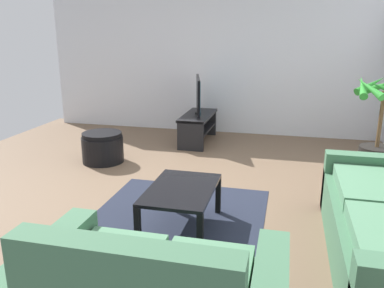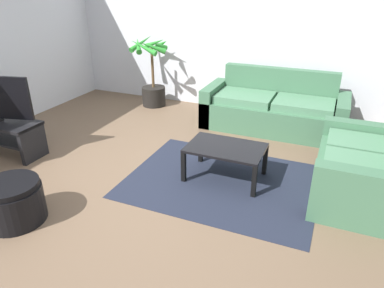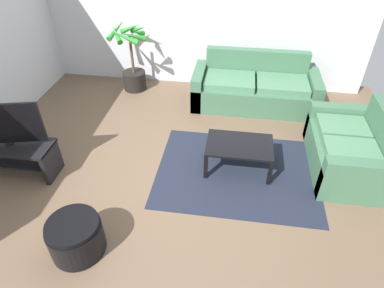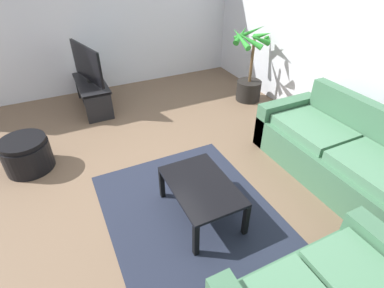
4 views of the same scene
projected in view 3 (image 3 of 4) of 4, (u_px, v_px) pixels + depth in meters
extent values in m
plane|color=brown|center=(176.00, 186.00, 4.38)|extent=(6.60, 6.60, 0.00)
cube|color=silver|center=(205.00, 14.00, 5.90)|extent=(6.00, 0.06, 2.70)
cube|color=#3F6B4C|center=(254.00, 95.00, 5.90)|extent=(2.17, 0.90, 0.42)
cube|color=#3F6B4C|center=(257.00, 63.00, 5.91)|extent=(1.81, 0.16, 0.48)
cube|color=#3F6B4C|center=(199.00, 86.00, 5.95)|extent=(0.18, 0.90, 0.62)
cube|color=#3F6B4C|center=(313.00, 94.00, 5.72)|extent=(0.18, 0.90, 0.62)
cube|color=#4F7F5D|center=(230.00, 81.00, 5.74)|extent=(0.86, 0.66, 0.12)
cube|color=#4F7F5D|center=(283.00, 84.00, 5.64)|extent=(0.86, 0.66, 0.12)
cube|color=#3F6B4C|center=(345.00, 155.00, 4.56)|extent=(0.90, 1.46, 0.42)
cube|color=#3F6B4C|center=(359.00, 182.00, 4.00)|extent=(0.90, 0.18, 0.62)
cube|color=#3F6B4C|center=(338.00, 124.00, 5.00)|extent=(0.90, 0.18, 0.62)
cube|color=#4F7F5D|center=(352.00, 152.00, 4.18)|extent=(0.66, 0.51, 0.12)
cube|color=#4F7F5D|center=(343.00, 128.00, 4.61)|extent=(0.66, 0.51, 0.12)
cube|color=black|center=(10.00, 146.00, 4.34)|extent=(1.10, 0.45, 0.04)
cube|color=black|center=(16.00, 159.00, 4.48)|extent=(1.02, 0.39, 0.03)
cube|color=black|center=(52.00, 162.00, 4.41)|extent=(0.06, 0.41, 0.47)
cube|color=black|center=(1.00, 124.00, 4.13)|extent=(0.99, 0.28, 0.57)
cube|color=teal|center=(2.00, 123.00, 4.14)|extent=(0.93, 0.24, 0.52)
cylinder|color=black|center=(9.00, 143.00, 4.31)|extent=(0.10, 0.10, 0.04)
cube|color=black|center=(240.00, 145.00, 4.43)|extent=(0.89, 0.59, 0.03)
cube|color=black|center=(206.00, 167.00, 4.40)|extent=(0.05, 0.05, 0.38)
cube|color=black|center=(270.00, 173.00, 4.30)|extent=(0.05, 0.05, 0.38)
cube|color=black|center=(210.00, 142.00, 4.82)|extent=(0.05, 0.05, 0.38)
cube|color=black|center=(269.00, 148.00, 4.72)|extent=(0.05, 0.05, 0.38)
cube|color=#1E2333|center=(237.00, 172.00, 4.60)|extent=(2.20, 1.70, 0.01)
cylinder|color=black|center=(135.00, 80.00, 6.42)|extent=(0.44, 0.44, 0.35)
cylinder|color=brown|center=(132.00, 54.00, 6.09)|extent=(0.05, 0.05, 0.72)
cone|color=#2A8C2C|center=(138.00, 33.00, 5.79)|extent=(0.17, 0.38, 0.22)
cone|color=#2A8C2C|center=(138.00, 29.00, 5.96)|extent=(0.40, 0.34, 0.25)
cone|color=#2A8C2C|center=(130.00, 28.00, 5.99)|extent=(0.39, 0.16, 0.23)
cone|color=#2A8C2C|center=(116.00, 29.00, 5.93)|extent=(0.26, 0.55, 0.29)
cone|color=#2A8C2C|center=(116.00, 34.00, 5.76)|extent=(0.35, 0.45, 0.26)
cone|color=#2A8C2C|center=(124.00, 37.00, 5.64)|extent=(0.53, 0.12, 0.28)
cone|color=#2A8C2C|center=(133.00, 36.00, 5.67)|extent=(0.45, 0.34, 0.26)
cylinder|color=black|center=(76.00, 238.00, 3.51)|extent=(0.58, 0.58, 0.37)
cylinder|color=black|center=(72.00, 226.00, 3.37)|extent=(0.55, 0.55, 0.06)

